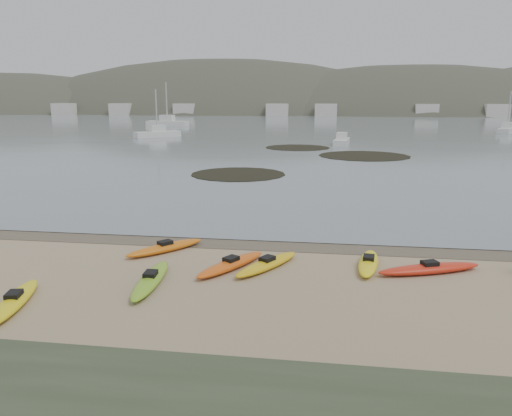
# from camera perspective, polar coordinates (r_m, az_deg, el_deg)

# --- Properties ---
(ground) EXTENTS (600.00, 600.00, 0.00)m
(ground) POSITION_cam_1_polar(r_m,az_deg,el_deg) (22.07, 0.00, -3.80)
(ground) COLOR tan
(ground) RESTS_ON ground
(wet_sand) EXTENTS (60.00, 60.00, 0.00)m
(wet_sand) POSITION_cam_1_polar(r_m,az_deg,el_deg) (21.78, -0.11, -4.01)
(wet_sand) COLOR brown
(wet_sand) RESTS_ON ground
(water) EXTENTS (1200.00, 1200.00, 0.00)m
(water) POSITION_cam_1_polar(r_m,az_deg,el_deg) (321.03, 7.85, 11.37)
(water) COLOR slate
(water) RESTS_ON ground
(kayaks) EXTENTS (19.27, 9.33, 0.34)m
(kayaks) POSITION_cam_1_polar(r_m,az_deg,el_deg) (18.15, -5.65, -6.97)
(kayaks) COLOR yellow
(kayaks) RESTS_ON ground
(kelp_mats) EXTENTS (19.78, 30.34, 0.04)m
(kelp_mats) POSITION_cam_1_polar(r_m,az_deg,el_deg) (53.09, 6.66, 5.80)
(kelp_mats) COLOR black
(kelp_mats) RESTS_ON water
(moored_boats) EXTENTS (95.66, 65.62, 1.27)m
(moored_boats) POSITION_cam_1_polar(r_m,az_deg,el_deg) (98.80, 8.24, 9.17)
(moored_boats) COLOR silver
(moored_boats) RESTS_ON ground
(far_hills) EXTENTS (550.00, 135.00, 80.00)m
(far_hills) POSITION_cam_1_polar(r_m,az_deg,el_deg) (219.10, 17.85, 6.19)
(far_hills) COLOR #384235
(far_hills) RESTS_ON ground
(far_town) EXTENTS (199.00, 5.00, 4.00)m
(far_town) POSITION_cam_1_polar(r_m,az_deg,el_deg) (166.03, 9.43, 10.97)
(far_town) COLOR beige
(far_town) RESTS_ON ground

